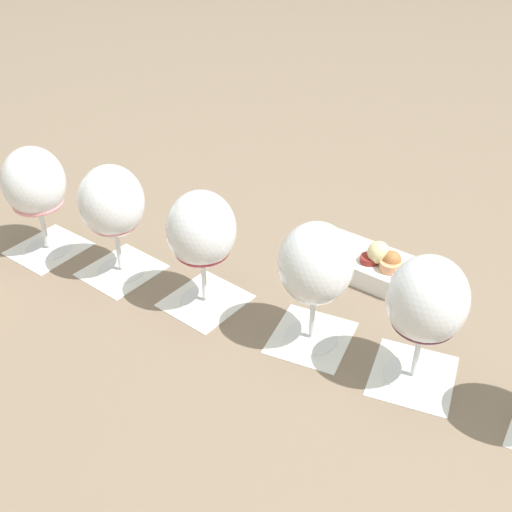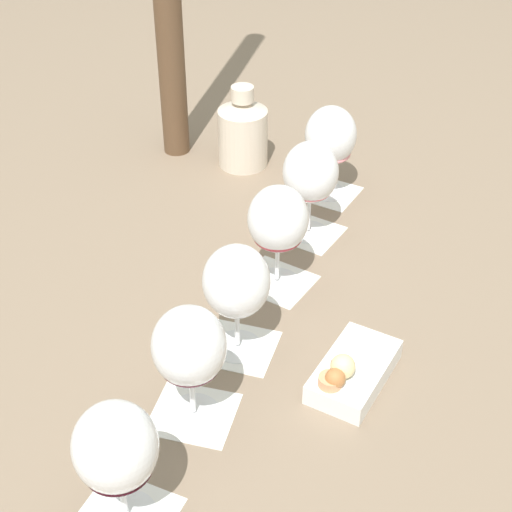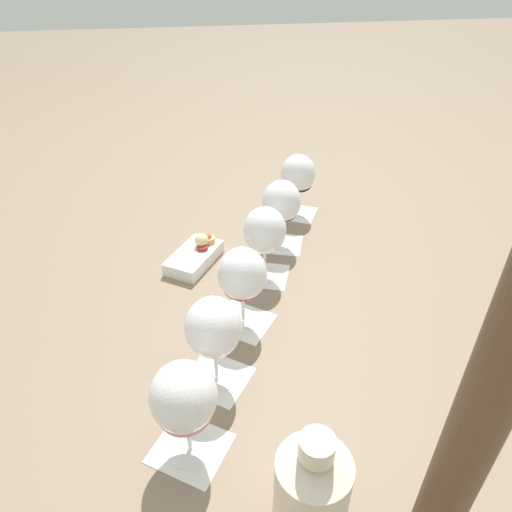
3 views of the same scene
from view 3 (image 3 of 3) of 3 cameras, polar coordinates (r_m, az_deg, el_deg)
name	(u,v)px [view 3 (image 3 of 3)]	position (r m, az deg, el deg)	size (l,w,h in m)	color
ground_plane	(257,297)	(0.99, 0.08, -5.10)	(8.00, 8.00, 0.00)	#7F6B56
tasting_card_0	(191,448)	(0.75, -8.19, -22.67)	(0.14, 0.14, 0.00)	white
tasting_card_1	(217,378)	(0.83, -4.90, -14.90)	(0.14, 0.14, 0.00)	white
tasting_card_2	(243,322)	(0.93, -1.60, -8.19)	(0.14, 0.14, 0.00)	white
tasting_card_3	(264,275)	(1.05, 1.03, -2.37)	(0.13, 0.14, 0.00)	white
tasting_card_4	(280,244)	(1.16, 3.03, 1.54)	(0.13, 0.13, 0.00)	white
tasting_card_5	(296,213)	(1.30, 5.00, 5.39)	(0.14, 0.14, 0.00)	white
wine_glass_0	(184,400)	(0.66, -9.00, -17.34)	(0.09, 0.09, 0.17)	white
wine_glass_1	(214,331)	(0.75, -5.32, -9.32)	(0.09, 0.09, 0.17)	white
wine_glass_2	(242,277)	(0.86, -1.72, -2.68)	(0.09, 0.09, 0.17)	white
wine_glass_3	(265,233)	(0.99, 1.10, 2.83)	(0.09, 0.09, 0.17)	white
wine_glass_4	(281,205)	(1.10, 3.20, 6.42)	(0.09, 0.09, 0.17)	white
wine_glass_5	(298,176)	(1.25, 5.25, 9.88)	(0.09, 0.09, 0.17)	white
ceramic_vase	(312,485)	(0.64, 7.04, -26.49)	(0.10, 0.10, 0.16)	beige
snack_dish	(196,255)	(1.09, -7.53, 0.17)	(0.17, 0.15, 0.06)	white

